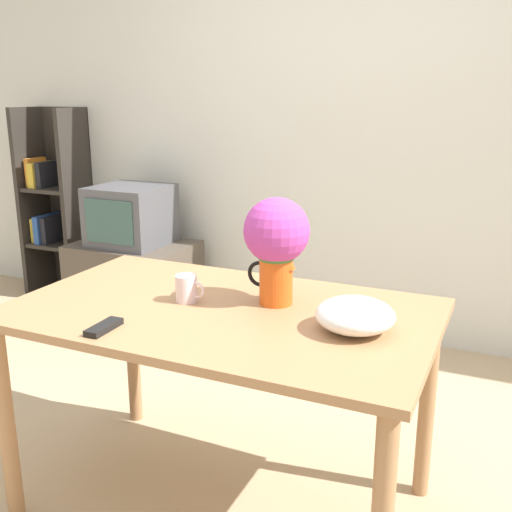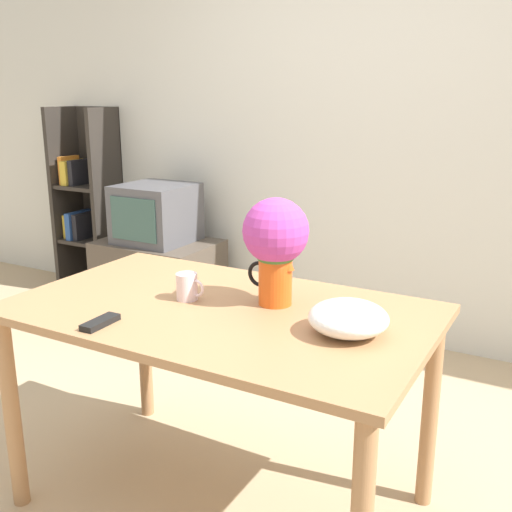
# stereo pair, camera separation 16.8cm
# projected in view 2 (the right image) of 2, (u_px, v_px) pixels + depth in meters

# --- Properties ---
(ground_plane) EXTENTS (12.00, 12.00, 0.00)m
(ground_plane) POSITION_uv_depth(u_px,v_px,m) (214.00, 488.00, 2.35)
(ground_plane) COLOR tan
(wall_back) EXTENTS (8.00, 0.05, 2.60)m
(wall_back) POSITION_uv_depth(u_px,v_px,m) (377.00, 128.00, 3.53)
(wall_back) COLOR silver
(wall_back) RESTS_ON ground_plane
(table) EXTENTS (1.45, 0.87, 0.79)m
(table) POSITION_uv_depth(u_px,v_px,m) (220.00, 335.00, 2.10)
(table) COLOR #A3754C
(table) RESTS_ON ground_plane
(flower_vase) EXTENTS (0.23, 0.23, 0.38)m
(flower_vase) POSITION_uv_depth(u_px,v_px,m) (276.00, 241.00, 2.04)
(flower_vase) COLOR #E05619
(flower_vase) RESTS_ON table
(coffee_mug) EXTENTS (0.11, 0.08, 0.10)m
(coffee_mug) POSITION_uv_depth(u_px,v_px,m) (188.00, 287.00, 2.13)
(coffee_mug) COLOR silver
(coffee_mug) RESTS_ON table
(white_bowl) EXTENTS (0.25, 0.25, 0.10)m
(white_bowl) POSITION_uv_depth(u_px,v_px,m) (348.00, 318.00, 1.83)
(white_bowl) COLOR white
(white_bowl) RESTS_ON table
(remote_control) EXTENTS (0.05, 0.14, 0.02)m
(remote_control) POSITION_uv_depth(u_px,v_px,m) (100.00, 322.00, 1.90)
(remote_control) COLOR black
(remote_control) RESTS_ON table
(tv_stand) EXTENTS (0.77, 0.55, 0.54)m
(tv_stand) POSITION_uv_depth(u_px,v_px,m) (159.00, 280.00, 4.08)
(tv_stand) COLOR #4C4238
(tv_stand) RESTS_ON ground_plane
(tv_set) EXTENTS (0.46, 0.47, 0.38)m
(tv_set) POSITION_uv_depth(u_px,v_px,m) (156.00, 213.00, 3.96)
(tv_set) COLOR #4C4C51
(tv_set) RESTS_ON tv_stand
(bookshelf) EXTENTS (0.46, 0.32, 1.40)m
(bookshelf) POSITION_uv_depth(u_px,v_px,m) (87.00, 202.00, 4.60)
(bookshelf) COLOR #2D2823
(bookshelf) RESTS_ON ground_plane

